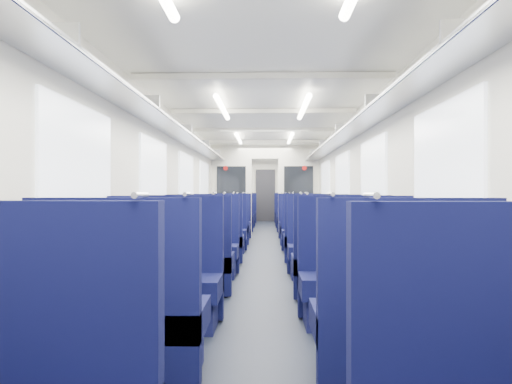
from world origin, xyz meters
TOP-DOWN VIEW (x-y plane):
  - floor at (0.00, 0.00)m, footprint 2.80×18.00m
  - ceiling at (0.00, 0.00)m, footprint 2.80×18.00m
  - wall_left at (-1.40, 0.00)m, footprint 0.02×18.00m
  - dado_left at (-1.39, 0.00)m, footprint 0.03×17.90m
  - wall_right at (1.40, 0.00)m, footprint 0.02×18.00m
  - dado_right at (1.39, 0.00)m, footprint 0.03×17.90m
  - wall_far at (0.00, 9.00)m, footprint 2.80×0.02m
  - luggage_rack_left at (-1.21, 0.00)m, footprint 0.36×17.40m
  - luggage_rack_right at (1.21, 0.00)m, footprint 0.36×17.40m
  - windows at (0.00, -0.46)m, footprint 2.78×15.60m
  - ceiling_fittings at (0.00, -0.26)m, footprint 2.70×16.06m
  - end_door at (0.00, 8.94)m, footprint 0.75×0.06m
  - bulkhead at (-0.00, 3.22)m, footprint 2.80×0.10m
  - seat_4 at (-0.83, -5.92)m, footprint 1.01×0.56m
  - seat_5 at (0.83, -6.00)m, footprint 1.01×0.56m
  - seat_6 at (-0.83, -4.85)m, footprint 1.01×0.56m
  - seat_7 at (0.83, -4.74)m, footprint 1.01×0.56m
  - seat_8 at (-0.83, -3.66)m, footprint 1.01×0.56m
  - seat_9 at (0.83, -3.79)m, footprint 1.01×0.56m
  - seat_10 at (-0.83, -2.59)m, footprint 1.01×0.56m
  - seat_11 at (0.83, -2.60)m, footprint 1.01×0.56m
  - seat_12 at (-0.83, -1.44)m, footprint 1.01×0.56m
  - seat_13 at (0.83, -1.38)m, footprint 1.01×0.56m
  - seat_14 at (-0.83, -0.15)m, footprint 1.01×0.56m
  - seat_15 at (0.83, -0.17)m, footprint 1.01×0.56m
  - seat_16 at (-0.83, 1.03)m, footprint 1.01×0.56m
  - seat_17 at (0.83, 0.91)m, footprint 1.01×0.56m
  - seat_18 at (-0.83, 2.09)m, footprint 1.01×0.56m
  - seat_19 at (0.83, 2.06)m, footprint 1.01×0.56m
  - seat_20 at (-0.83, 4.08)m, footprint 1.01×0.56m
  - seat_21 at (0.83, 4.02)m, footprint 1.01×0.56m
  - seat_22 at (-0.83, 5.32)m, footprint 1.01×0.56m
  - seat_23 at (0.83, 5.29)m, footprint 1.01×0.56m
  - seat_24 at (-0.83, 6.31)m, footprint 1.01×0.56m
  - seat_25 at (0.83, 6.31)m, footprint 1.01×0.56m
  - seat_26 at (-0.83, 7.59)m, footprint 1.01×0.56m
  - seat_27 at (0.83, 7.69)m, footprint 1.01×0.56m

SIDE VIEW (x-z plane):
  - floor at x=0.00m, z-range -0.01..0.01m
  - seat_4 at x=-0.83m, z-range -0.22..0.91m
  - seat_5 at x=0.83m, z-range -0.22..0.91m
  - seat_6 at x=-0.83m, z-range -0.22..0.91m
  - seat_7 at x=0.83m, z-range -0.22..0.91m
  - seat_8 at x=-0.83m, z-range -0.22..0.91m
  - seat_9 at x=0.83m, z-range -0.22..0.91m
  - seat_10 at x=-0.83m, z-range -0.22..0.91m
  - seat_11 at x=0.83m, z-range -0.22..0.91m
  - seat_12 at x=-0.83m, z-range -0.22..0.91m
  - seat_13 at x=0.83m, z-range -0.22..0.91m
  - seat_14 at x=-0.83m, z-range -0.22..0.91m
  - seat_15 at x=0.83m, z-range -0.22..0.91m
  - seat_16 at x=-0.83m, z-range -0.22..0.91m
  - seat_17 at x=0.83m, z-range -0.22..0.91m
  - seat_18 at x=-0.83m, z-range -0.22..0.91m
  - seat_19 at x=0.83m, z-range -0.22..0.91m
  - seat_20 at x=-0.83m, z-range -0.22..0.91m
  - seat_21 at x=0.83m, z-range -0.22..0.91m
  - seat_22 at x=-0.83m, z-range -0.22..0.91m
  - seat_23 at x=0.83m, z-range -0.22..0.91m
  - seat_24 at x=-0.83m, z-range -0.22..0.91m
  - seat_25 at x=0.83m, z-range -0.22..0.91m
  - seat_26 at x=-0.83m, z-range -0.22..0.91m
  - seat_27 at x=0.83m, z-range -0.22..0.91m
  - dado_left at x=-1.39m, z-range 0.00..0.70m
  - dado_right at x=1.39m, z-range 0.00..0.70m
  - end_door at x=0.00m, z-range 0.00..2.00m
  - wall_left at x=-1.40m, z-range 0.00..2.35m
  - wall_right at x=1.40m, z-range 0.00..2.35m
  - wall_far at x=0.00m, z-range 0.00..2.35m
  - bulkhead at x=0.00m, z-range 0.06..2.41m
  - windows at x=0.00m, z-range 1.04..1.79m
  - luggage_rack_left at x=-1.21m, z-range 1.88..2.06m
  - luggage_rack_right at x=1.21m, z-range 1.88..2.06m
  - ceiling_fittings at x=0.00m, z-range 2.23..2.35m
  - ceiling at x=0.00m, z-range 2.35..2.35m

